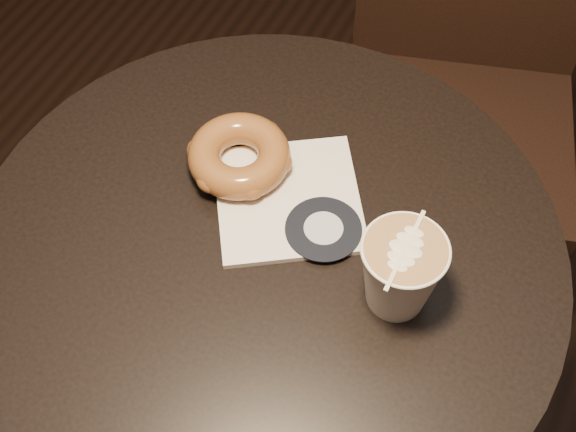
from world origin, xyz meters
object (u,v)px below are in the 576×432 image
(cafe_table, at_px, (268,324))
(pastry_bag, at_px, (288,199))
(latte_cup, at_px, (400,274))
(doughnut, at_px, (239,156))
(chair, at_px, (468,53))

(cafe_table, relative_size, pastry_bag, 4.43)
(pastry_bag, xyz_separation_m, latte_cup, (0.16, -0.06, 0.05))
(cafe_table, bearing_deg, doughnut, 132.27)
(doughnut, xyz_separation_m, latte_cup, (0.24, -0.08, 0.02))
(cafe_table, height_order, doughnut, doughnut)
(chair, xyz_separation_m, doughnut, (-0.16, -0.51, 0.21))
(pastry_bag, height_order, latte_cup, latte_cup)
(chair, distance_m, pastry_bag, 0.56)
(pastry_bag, relative_size, latte_cup, 1.65)
(pastry_bag, distance_m, doughnut, 0.08)
(chair, xyz_separation_m, latte_cup, (0.08, -0.59, 0.24))
(chair, relative_size, latte_cup, 9.87)
(pastry_bag, relative_size, doughnut, 1.35)
(doughnut, bearing_deg, pastry_bag, -12.35)
(chair, xyz_separation_m, pastry_bag, (-0.08, -0.52, 0.19))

